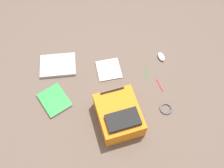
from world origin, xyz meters
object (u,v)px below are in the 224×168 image
object	(u,v)px
pen_black	(160,85)
computer_mouse	(161,57)
book_red	(54,100)
pen_blue	(146,73)
laptop	(58,65)
backpack	(119,115)
cable_coil	(166,109)
book_manual	(109,70)

from	to	relation	value
pen_black	computer_mouse	bearing A→B (deg)	67.46
book_red	computer_mouse	world-z (taller)	computer_mouse
computer_mouse	pen_blue	distance (m)	0.23
pen_black	pen_blue	xyz separation A→B (m)	(-0.07, 0.16, -0.00)
laptop	computer_mouse	distance (m)	0.98
book_red	pen_blue	xyz separation A→B (m)	(0.86, 0.07, -0.01)
pen_black	laptop	bearing A→B (deg)	152.55
backpack	computer_mouse	xyz separation A→B (m)	(0.56, 0.51, -0.08)
backpack	cable_coil	size ratio (longest dim) A/B	3.78
computer_mouse	book_manual	bearing A→B (deg)	-1.37
cable_coil	pen_black	distance (m)	0.23
pen_blue	laptop	bearing A→B (deg)	160.10
laptop	pen_blue	size ratio (longest dim) A/B	2.65
laptop	pen_blue	world-z (taller)	laptop
backpack	cable_coil	bearing A→B (deg)	-1.45
laptop	pen_black	bearing A→B (deg)	-27.45
backpack	pen_black	xyz separation A→B (m)	(0.44, 0.22, -0.09)
laptop	cable_coil	world-z (taller)	laptop
computer_mouse	pen_blue	bearing A→B (deg)	31.48
cable_coil	backpack	bearing A→B (deg)	178.55
backpack	book_manual	size ratio (longest dim) A/B	1.75
cable_coil	pen_blue	world-z (taller)	cable_coil
book_red	pen_blue	distance (m)	0.87
book_manual	computer_mouse	bearing A→B (deg)	0.86
backpack	pen_black	size ratio (longest dim) A/B	3.04
backpack	laptop	bearing A→B (deg)	121.45
laptop	pen_black	distance (m)	0.96
laptop	book_red	size ratio (longest dim) A/B	1.12
backpack	computer_mouse	bearing A→B (deg)	42.05
book_manual	cable_coil	distance (m)	0.63
book_manual	backpack	bearing A→B (deg)	-94.98
laptop	pen_black	world-z (taller)	laptop
laptop	pen_blue	distance (m)	0.83
cable_coil	pen_blue	distance (m)	0.39
backpack	laptop	distance (m)	0.78
backpack	computer_mouse	size ratio (longest dim) A/B	3.92
backpack	computer_mouse	world-z (taller)	backpack
book_red	pen_blue	world-z (taller)	book_red
laptop	book_red	distance (m)	0.36
book_manual	laptop	bearing A→B (deg)	160.12
book_red	pen_black	xyz separation A→B (m)	(0.94, -0.09, -0.01)
laptop	book_manual	size ratio (longest dim) A/B	1.56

